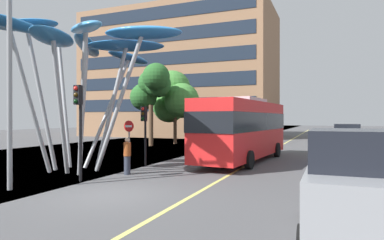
{
  "coord_description": "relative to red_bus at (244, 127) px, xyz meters",
  "views": [
    {
      "loc": [
        6.94,
        -9.58,
        2.59
      ],
      "look_at": [
        -0.29,
        8.26,
        2.5
      ],
      "focal_mm": 31.66,
      "sensor_mm": 36.0,
      "label": 1
    }
  ],
  "objects": [
    {
      "name": "traffic_light_kerb_near",
      "position": [
        -4.74,
        -8.95,
        0.77
      ],
      "size": [
        0.28,
        0.42,
        3.95
      ],
      "color": "black",
      "rests_on": "ground"
    },
    {
      "name": "car_parked_near",
      "position": [
        5.21,
        -12.09,
        -0.98
      ],
      "size": [
        2.03,
        4.13,
        2.35
      ],
      "color": "gray",
      "rests_on": "ground"
    },
    {
      "name": "car_parked_mid",
      "position": [
        5.75,
        -6.21,
        -1.1
      ],
      "size": [
        1.93,
        4.29,
        2.1
      ],
      "color": "gray",
      "rests_on": "ground"
    },
    {
      "name": "tree_pavement_near",
      "position": [
        -10.34,
        11.85,
        2.95
      ],
      "size": [
        5.85,
        5.71,
        7.65
      ],
      "color": "brown",
      "rests_on": "ground"
    },
    {
      "name": "backdrop_building",
      "position": [
        -15.99,
        26.69,
        7.0
      ],
      "size": [
        27.24,
        14.33,
        18.14
      ],
      "color": "#936B4C",
      "rests_on": "ground"
    },
    {
      "name": "no_entry_sign",
      "position": [
        -5.23,
        -4.45,
        -0.42
      ],
      "size": [
        0.6,
        0.12,
        2.47
      ],
      "color": "gray",
      "rests_on": "ground"
    },
    {
      "name": "car_side_street",
      "position": [
        5.96,
        7.82,
        -1.04
      ],
      "size": [
        2.08,
        4.29,
        2.18
      ],
      "color": "#2D5138",
      "rests_on": "ground"
    },
    {
      "name": "pedestrian",
      "position": [
        -3.88,
        -6.7,
        -1.22
      ],
      "size": [
        0.34,
        0.34,
        1.7
      ],
      "color": "#2D3342",
      "rests_on": "ground"
    },
    {
      "name": "leaf_sculpture",
      "position": [
        -6.56,
        -6.16,
        4.01
      ],
      "size": [
        10.18,
        9.97,
        7.63
      ],
      "color": "#9EA0A5",
      "rests_on": "ground"
    },
    {
      "name": "street_lamp",
      "position": [
        -5.66,
        -11.17,
        2.69
      ],
      "size": [
        1.43,
        0.44,
        7.5
      ],
      "color": "gray",
      "rests_on": "ground"
    },
    {
      "name": "traffic_light_kerb_far",
      "position": [
        -4.5,
        -4.07,
        0.28
      ],
      "size": [
        0.28,
        0.42,
        3.24
      ],
      "color": "black",
      "rests_on": "ground"
    },
    {
      "name": "ground",
      "position": [
        -2.84,
        -10.43,
        -2.12
      ],
      "size": [
        120.0,
        240.0,
        0.1
      ],
      "color": "#4C4C4F"
    },
    {
      "name": "red_bus",
      "position": [
        0.0,
        0.0,
        0.0
      ],
      "size": [
        3.41,
        10.74,
        3.8
      ],
      "color": "red",
      "rests_on": "ground"
    },
    {
      "name": "tree_pavement_far",
      "position": [
        -10.67,
        7.94,
        3.53
      ],
      "size": [
        4.85,
        4.26,
        7.56
      ],
      "color": "brown",
      "rests_on": "ground"
    },
    {
      "name": "car_parked_far",
      "position": [
        5.55,
        0.53,
        -1.13
      ],
      "size": [
        2.08,
        4.33,
        2.0
      ],
      "color": "navy",
      "rests_on": "ground"
    }
  ]
}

